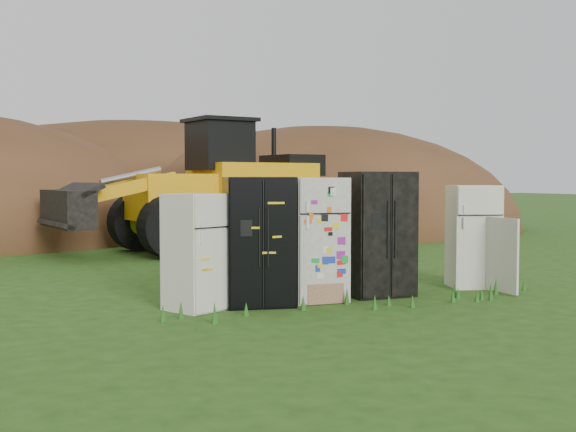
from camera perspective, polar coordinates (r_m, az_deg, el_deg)
name	(u,v)px	position (r m, az deg, el deg)	size (l,w,h in m)	color
ground	(349,297)	(11.21, 4.88, -6.41)	(120.00, 120.00, 0.00)	#224512
fridge_leftmost	(196,252)	(10.11, -7.28, -2.82)	(0.71, 0.69, 1.62)	white
fridge_black_side	(259,241)	(10.38, -2.32, -2.01)	(0.96, 0.76, 1.85)	black
fridge_sticker	(315,239)	(10.79, 2.17, -1.85)	(0.82, 0.76, 1.84)	silver
fridge_dark_mid	(377,234)	(11.34, 7.08, -1.40)	(0.99, 0.80, 1.93)	black
fridge_open_door	(473,236)	(12.51, 14.43, -1.56)	(0.78, 0.72, 1.71)	white
wheel_loader	(189,185)	(17.95, -7.80, 2.45)	(6.89, 2.79, 3.33)	#FD9D10
dirt_mound_right	(326,231)	(25.07, 3.02, -1.19)	(14.78, 10.84, 7.25)	#3E2814
dirt_mound_back	(142,227)	(27.91, -11.43, -0.82)	(20.03, 13.35, 7.99)	#3E2814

